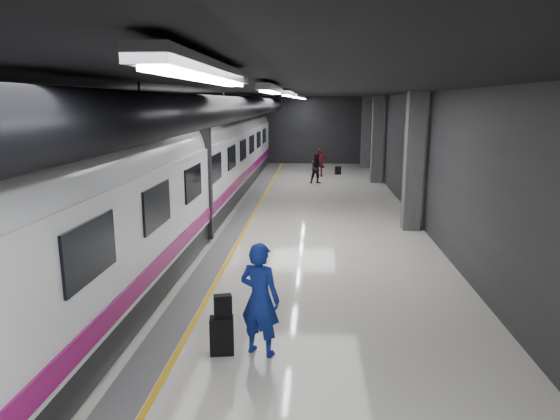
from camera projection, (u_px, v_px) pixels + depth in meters
name	position (u px, v px, depth m)	size (l,w,h in m)	color
ground	(269.00, 243.00, 15.12)	(40.00, 40.00, 0.00)	silver
platform_hall	(263.00, 123.00, 15.32)	(10.02, 40.02, 4.51)	black
train	(161.00, 174.00, 14.90)	(3.05, 38.00, 4.05)	black
traveler_main	(260.00, 299.00, 8.28)	(0.71, 0.47, 1.95)	#162BAA
suitcase_main	(222.00, 336.00, 8.41)	(0.40, 0.25, 0.65)	black
shoulder_bag	(223.00, 306.00, 8.33)	(0.29, 0.16, 0.39)	black
traveler_far_a	(317.00, 168.00, 25.88)	(0.78, 0.61, 1.60)	black
traveler_far_b	(319.00, 162.00, 28.39)	(0.93, 0.39, 1.59)	maroon
suitcase_far	(338.00, 171.00, 29.22)	(0.32, 0.21, 0.47)	black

